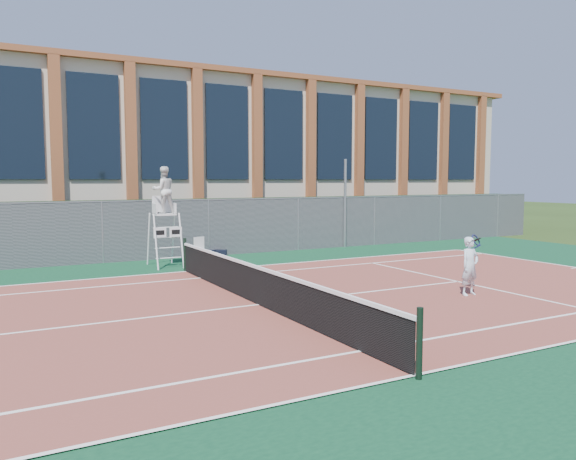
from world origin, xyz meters
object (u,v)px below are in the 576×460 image
steel_pole (345,203)px  umpire_chair (164,193)px  plastic_chair (201,248)px  tennis_player (470,266)px

steel_pole → umpire_chair: 8.75m
steel_pole → umpire_chair: steel_pole is taller
plastic_chair → tennis_player: size_ratio=0.62×
umpire_chair → plastic_chair: bearing=-0.9°
plastic_chair → tennis_player: (4.20, -8.58, 0.22)m
steel_pole → plastic_chair: steel_pole is taller
umpire_chair → tennis_player: 10.36m
umpire_chair → tennis_player: (5.50, -8.60, -1.75)m
tennis_player → umpire_chair: bearing=122.6°
plastic_chair → tennis_player: bearing=-63.9°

